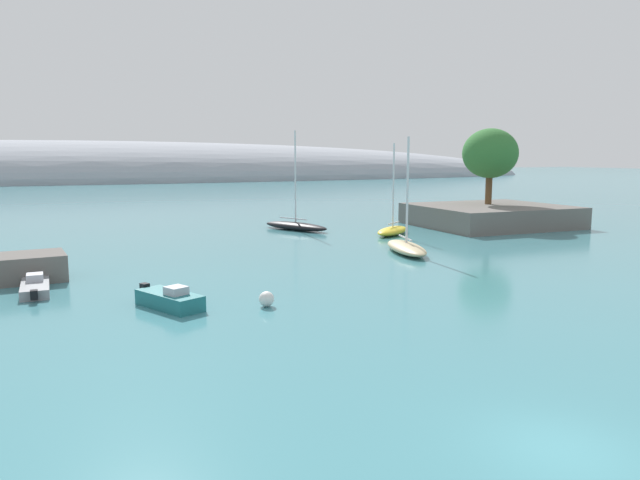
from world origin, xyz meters
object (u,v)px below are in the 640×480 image
sailboat_black_outer_mooring (296,225)px  mooring_buoy_white (267,299)px  sailboat_yellow_mid_mooring (393,230)px  tree_clump_shore (490,154)px  motorboat_teal_outer (169,299)px  sailboat_sand_near_shore (406,247)px  motorboat_grey_alongside_breakwater (35,287)px

sailboat_black_outer_mooring → mooring_buoy_white: size_ratio=12.85×
sailboat_yellow_mid_mooring → sailboat_black_outer_mooring: (-7.37, 7.04, 0.00)m
tree_clump_shore → motorboat_teal_outer: (-37.84, -23.45, -7.35)m
sailboat_black_outer_mooring → motorboat_teal_outer: 31.41m
motorboat_teal_outer → mooring_buoy_white: motorboat_teal_outer is taller
mooring_buoy_white → sailboat_black_outer_mooring: bearing=67.4°
sailboat_black_outer_mooring → motorboat_teal_outer: bearing=-59.0°
sailboat_yellow_mid_mooring → mooring_buoy_white: 28.74m
mooring_buoy_white → sailboat_yellow_mid_mooring: bearing=48.0°
sailboat_black_outer_mooring → sailboat_yellow_mid_mooring: bearing=18.8°
sailboat_sand_near_shore → sailboat_black_outer_mooring: size_ratio=0.89×
tree_clump_shore → sailboat_black_outer_mooring: tree_clump_shore is taller
sailboat_yellow_mid_mooring → mooring_buoy_white: bearing=9.5°
tree_clump_shore → motorboat_teal_outer: size_ratio=1.90×
sailboat_yellow_mid_mooring → motorboat_teal_outer: sailboat_yellow_mid_mooring is taller
sailboat_black_outer_mooring → motorboat_grey_alongside_breakwater: (-22.86, -20.53, -0.18)m
sailboat_yellow_mid_mooring → motorboat_teal_outer: bearing=1.2°
tree_clump_shore → sailboat_black_outer_mooring: size_ratio=0.82×
motorboat_grey_alongside_breakwater → motorboat_teal_outer: size_ratio=1.14×
sailboat_sand_near_shore → motorboat_teal_outer: (-19.54, -10.02, -0.07)m
sailboat_black_outer_mooring → motorboat_teal_outer: size_ratio=2.32×
motorboat_grey_alongside_breakwater → mooring_buoy_white: bearing=-128.0°
motorboat_teal_outer → mooring_buoy_white: bearing=43.9°
sailboat_sand_near_shore → mooring_buoy_white: sailboat_sand_near_shore is taller
sailboat_black_outer_mooring → mooring_buoy_white: (-11.85, -28.41, -0.10)m
mooring_buoy_white → tree_clump_shore: bearing=37.0°
tree_clump_shore → motorboat_grey_alongside_breakwater: size_ratio=1.67×
motorboat_grey_alongside_breakwater → motorboat_teal_outer: motorboat_teal_outer is taller
sailboat_black_outer_mooring → mooring_buoy_white: 30.78m
sailboat_sand_near_shore → mooring_buoy_white: (-14.98, -11.64, -0.11)m
tree_clump_shore → sailboat_yellow_mid_mooring: bearing=-165.2°
tree_clump_shore → motorboat_teal_outer: bearing=-148.2°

